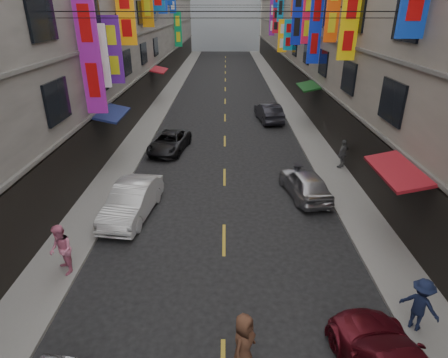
{
  "coord_description": "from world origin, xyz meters",
  "views": [
    {
      "loc": [
        0.06,
        5.57,
        8.33
      ],
      "look_at": [
        0.02,
        14.49,
        4.24
      ],
      "focal_mm": 30.0,
      "sensor_mm": 36.0,
      "label": 1
    }
  ],
  "objects_px": {
    "pedestrian_rnear": "(420,305)",
    "pedestrian_rfar": "(343,154)",
    "car_right_far": "(269,112)",
    "pedestrian_lfar": "(61,250)",
    "car_left_mid": "(132,201)",
    "scooter_far_right": "(297,173)",
    "pedestrian_crossing": "(244,343)",
    "car_right_mid": "(305,183)",
    "car_left_far": "(170,142)"
  },
  "relations": [
    {
      "from": "pedestrian_rnear",
      "to": "car_left_mid",
      "type": "bearing_deg",
      "value": 10.42
    },
    {
      "from": "car_left_far",
      "to": "scooter_far_right",
      "type": "bearing_deg",
      "value": -21.84
    },
    {
      "from": "scooter_far_right",
      "to": "car_right_far",
      "type": "xyz_separation_m",
      "value": [
        -0.31,
        11.49,
        0.28
      ]
    },
    {
      "from": "car_right_far",
      "to": "pedestrian_lfar",
      "type": "bearing_deg",
      "value": 57.34
    },
    {
      "from": "pedestrian_crossing",
      "to": "car_right_mid",
      "type": "bearing_deg",
      "value": 10.52
    },
    {
      "from": "car_left_mid",
      "to": "pedestrian_rfar",
      "type": "xyz_separation_m",
      "value": [
        10.6,
        5.24,
        0.21
      ]
    },
    {
      "from": "car_left_far",
      "to": "car_right_far",
      "type": "distance_m",
      "value": 9.9
    },
    {
      "from": "car_left_far",
      "to": "pedestrian_crossing",
      "type": "height_order",
      "value": "pedestrian_crossing"
    },
    {
      "from": "pedestrian_lfar",
      "to": "pedestrian_rfar",
      "type": "xyz_separation_m",
      "value": [
        12.0,
        9.27,
        -0.08
      ]
    },
    {
      "from": "car_left_mid",
      "to": "pedestrian_rnear",
      "type": "relative_size",
      "value": 2.72
    },
    {
      "from": "car_left_mid",
      "to": "car_right_mid",
      "type": "height_order",
      "value": "car_left_mid"
    },
    {
      "from": "car_right_mid",
      "to": "car_right_far",
      "type": "height_order",
      "value": "car_right_far"
    },
    {
      "from": "car_right_mid",
      "to": "car_right_far",
      "type": "bearing_deg",
      "value": -98.31
    },
    {
      "from": "scooter_far_right",
      "to": "pedestrian_rfar",
      "type": "xyz_separation_m",
      "value": [
        2.78,
        1.55,
        0.5
      ]
    },
    {
      "from": "scooter_far_right",
      "to": "pedestrian_rfar",
      "type": "height_order",
      "value": "pedestrian_rfar"
    },
    {
      "from": "pedestrian_rnear",
      "to": "pedestrian_rfar",
      "type": "height_order",
      "value": "pedestrian_rfar"
    },
    {
      "from": "scooter_far_right",
      "to": "car_right_mid",
      "type": "distance_m",
      "value": 1.77
    },
    {
      "from": "pedestrian_crossing",
      "to": "pedestrian_rfar",
      "type": "bearing_deg",
      "value": 4.55
    },
    {
      "from": "car_left_far",
      "to": "pedestrian_lfar",
      "type": "relative_size",
      "value": 2.34
    },
    {
      "from": "car_left_mid",
      "to": "car_right_mid",
      "type": "bearing_deg",
      "value": 21.41
    },
    {
      "from": "pedestrian_rnear",
      "to": "pedestrian_crossing",
      "type": "distance_m",
      "value": 5.05
    },
    {
      "from": "scooter_far_right",
      "to": "pedestrian_crossing",
      "type": "distance_m",
      "value": 11.81
    },
    {
      "from": "car_left_mid",
      "to": "pedestrian_lfar",
      "type": "bearing_deg",
      "value": -101.52
    },
    {
      "from": "pedestrian_rnear",
      "to": "pedestrian_rfar",
      "type": "distance_m",
      "value": 11.7
    },
    {
      "from": "car_left_far",
      "to": "car_right_mid",
      "type": "xyz_separation_m",
      "value": [
        7.36,
        -6.25,
        0.09
      ]
    },
    {
      "from": "scooter_far_right",
      "to": "pedestrian_lfar",
      "type": "relative_size",
      "value": 1.0
    },
    {
      "from": "car_right_far",
      "to": "pedestrian_rnear",
      "type": "relative_size",
      "value": 2.69
    },
    {
      "from": "pedestrian_lfar",
      "to": "pedestrian_crossing",
      "type": "height_order",
      "value": "pedestrian_lfar"
    },
    {
      "from": "car_left_mid",
      "to": "pedestrian_rnear",
      "type": "xyz_separation_m",
      "value": [
        9.4,
        -6.4,
        0.21
      ]
    },
    {
      "from": "pedestrian_lfar",
      "to": "pedestrian_rfar",
      "type": "bearing_deg",
      "value": 92.09
    },
    {
      "from": "car_right_mid",
      "to": "pedestrian_lfar",
      "type": "relative_size",
      "value": 2.2
    },
    {
      "from": "pedestrian_rfar",
      "to": "scooter_far_right",
      "type": "bearing_deg",
      "value": -14.46
    },
    {
      "from": "car_left_mid",
      "to": "pedestrian_rfar",
      "type": "relative_size",
      "value": 2.7
    },
    {
      "from": "car_left_mid",
      "to": "pedestrian_crossing",
      "type": "distance_m",
      "value": 8.88
    },
    {
      "from": "pedestrian_lfar",
      "to": "car_right_mid",
      "type": "bearing_deg",
      "value": 87.15
    },
    {
      "from": "scooter_far_right",
      "to": "car_left_mid",
      "type": "bearing_deg",
      "value": 33.09
    },
    {
      "from": "car_left_far",
      "to": "car_right_far",
      "type": "xyz_separation_m",
      "value": [
        7.0,
        6.99,
        0.14
      ]
    },
    {
      "from": "car_right_far",
      "to": "pedestrian_lfar",
      "type": "relative_size",
      "value": 2.43
    },
    {
      "from": "car_right_mid",
      "to": "pedestrian_rnear",
      "type": "xyz_separation_m",
      "value": [
        1.53,
        -8.32,
        0.26
      ]
    },
    {
      "from": "pedestrian_rfar",
      "to": "car_right_mid",
      "type": "bearing_deg",
      "value": 6.8
    },
    {
      "from": "scooter_far_right",
      "to": "pedestrian_lfar",
      "type": "bearing_deg",
      "value": 47.79
    },
    {
      "from": "car_right_mid",
      "to": "pedestrian_rnear",
      "type": "height_order",
      "value": "pedestrian_rnear"
    },
    {
      "from": "scooter_far_right",
      "to": "car_right_far",
      "type": "height_order",
      "value": "car_right_far"
    },
    {
      "from": "scooter_far_right",
      "to": "pedestrian_crossing",
      "type": "relative_size",
      "value": 1.05
    },
    {
      "from": "pedestrian_crossing",
      "to": "car_right_far",
      "type": "bearing_deg",
      "value": 22.37
    },
    {
      "from": "pedestrian_lfar",
      "to": "car_right_far",
      "type": "bearing_deg",
      "value": 119.52
    },
    {
      "from": "car_left_mid",
      "to": "car_right_mid",
      "type": "xyz_separation_m",
      "value": [
        7.87,
        1.93,
        -0.05
      ]
    },
    {
      "from": "car_left_far",
      "to": "pedestrian_rnear",
      "type": "bearing_deg",
      "value": -48.85
    },
    {
      "from": "scooter_far_right",
      "to": "pedestrian_rnear",
      "type": "bearing_deg",
      "value": 106.78
    },
    {
      "from": "pedestrian_lfar",
      "to": "pedestrian_crossing",
      "type": "distance_m",
      "value": 6.93
    }
  ]
}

